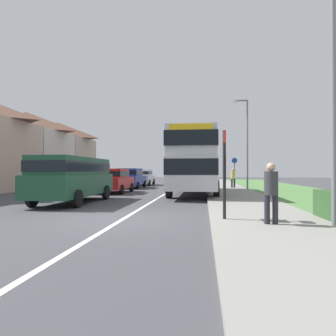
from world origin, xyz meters
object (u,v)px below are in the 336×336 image
double_decker_bus (194,160)px  parked_van_dark_green (73,176)px  pedestrian_at_stop (271,190)px  bus_stop_sign (224,168)px  street_lamp_near (329,54)px  parked_car_white (143,177)px  street_lamp_mid (246,138)px  pedestrian_walking_away (233,177)px  parked_car_red (113,180)px  parked_car_blue (131,177)px  cycle_route_sign (235,171)px

double_decker_bus → parked_van_dark_green: size_ratio=1.71×
parked_van_dark_green → pedestrian_at_stop: 9.21m
parked_van_dark_green → bus_stop_sign: bearing=-34.8°
street_lamp_near → double_decker_bus: bearing=108.9°
parked_car_white → street_lamp_mid: bearing=-39.8°
double_decker_bus → pedestrian_walking_away: double_decker_bus is taller
pedestrian_at_stop → parked_car_red: bearing=124.2°
parked_car_red → street_lamp_mid: street_lamp_mid is taller
parked_car_white → bus_stop_sign: bus_stop_sign is taller
double_decker_bus → street_lamp_near: size_ratio=1.26×
parked_car_blue → double_decker_bus: bearing=-48.2°
parked_van_dark_green → parked_car_red: bearing=90.0°
parked_car_white → street_lamp_mid: 12.29m
parked_car_white → pedestrian_at_stop: 23.16m
parked_car_red → street_lamp_mid: bearing=18.3°
parked_car_red → cycle_route_sign: size_ratio=1.61×
parked_car_blue → bus_stop_sign: bus_stop_sign is taller
parked_car_red → parked_car_white: (-0.20, 10.59, -0.00)m
cycle_route_sign → street_lamp_near: bearing=-88.0°
pedestrian_walking_away → parked_van_dark_green: bearing=-126.3°
pedestrian_at_stop → street_lamp_mid: (1.35, 14.18, 2.88)m
bus_stop_sign → street_lamp_near: (2.49, -0.73, 2.81)m
double_decker_bus → parked_car_white: double_decker_bus is taller
street_lamp_near → street_lamp_mid: (-0.02, 14.24, -0.49)m
parked_car_red → cycle_route_sign: bearing=32.3°
parked_van_dark_green → street_lamp_near: (8.99, -5.25, 3.11)m
double_decker_bus → pedestrian_at_stop: (2.28, -10.64, -1.16)m
parked_car_blue → street_lamp_near: size_ratio=0.59×
parked_car_red → pedestrian_at_stop: size_ratio=2.43×
pedestrian_at_stop → pedestrian_walking_away: 16.48m
street_lamp_near → pedestrian_walking_away: bearing=92.4°
street_lamp_near → parked_car_blue: bearing=118.5°
bus_stop_sign → pedestrian_at_stop: bearing=-31.0°
parked_car_blue → parked_car_white: bearing=90.0°
parked_car_red → street_lamp_near: bearing=-51.5°
street_lamp_mid → pedestrian_walking_away: bearing=106.6°
bus_stop_sign → cycle_route_sign: (1.91, 15.85, -0.11)m
parked_car_red → street_lamp_mid: size_ratio=0.61×
parked_car_red → pedestrian_walking_away: 9.80m
double_decker_bus → parked_van_dark_green: bearing=-134.4°
double_decker_bus → street_lamp_mid: size_ratio=1.44×
parked_van_dark_green → street_lamp_near: 10.86m
cycle_route_sign → bus_stop_sign: bearing=-96.9°
street_lamp_mid → cycle_route_sign: bearing=103.5°
pedestrian_walking_away → parked_car_blue: bearing=177.5°
parked_car_white → cycle_route_sign: bearing=-31.6°
parked_car_blue → pedestrian_walking_away: 8.49m
pedestrian_walking_away → street_lamp_near: size_ratio=0.22×
parked_car_blue → street_lamp_mid: bearing=-16.1°
bus_stop_sign → street_lamp_near: bearing=-16.4°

